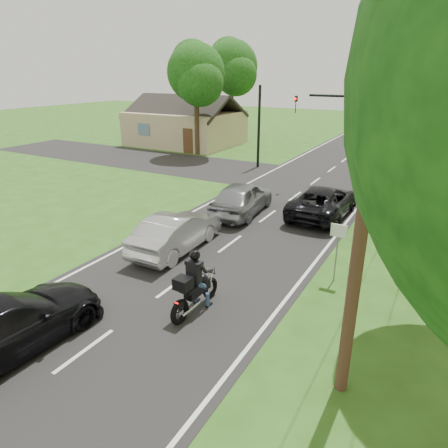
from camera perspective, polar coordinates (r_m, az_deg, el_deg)
The scene contains 17 objects.
ground at distance 14.02m, azimuth -7.07°, elevation -8.62°, with size 140.00×140.00×0.00m, color #294F16.
road at distance 22.15m, azimuth 8.32°, elevation 2.62°, with size 8.00×100.00×0.01m, color black.
cross_road at distance 27.62m, azimuth 12.93°, elevation 5.98°, with size 60.00×7.00×0.01m, color black.
motorcycle_rider at distance 12.17m, azimuth -4.32°, elevation -9.07°, with size 0.67×2.36×2.03m.
dark_suv at distance 20.76m, azimuth 14.04°, elevation 3.19°, with size 2.52×5.48×1.52m, color black.
silver_sedan at distance 16.31m, azimuth -6.81°, elevation -1.14°, with size 1.65×4.72×1.56m, color silver.
silver_suv at distance 20.45m, azimuth 2.60°, elevation 3.79°, with size 2.00×4.96×1.69m, color gray.
dark_car_behind at distance 11.98m, azimuth -28.71°, elevation -12.54°, with size 2.15×5.28×1.53m, color black.
traffic_signal at distance 24.21m, azimuth 20.03°, elevation 13.21°, with size 6.38×0.44×6.00m.
signal_pole_far at distance 30.69m, azimuth 5.00°, elevation 13.59°, with size 0.20×0.20×6.00m, color black.
utility_pole_near at distance 8.00m, azimuth 19.96°, elevation 6.76°, with size 1.60×0.28×10.00m.
utility_pole_far at distance 31.78m, azimuth 28.23°, elevation 15.33°, with size 1.60×0.28×10.00m.
sign_white at distance 14.00m, azimuth 15.97°, elevation -2.06°, with size 0.55×0.07×2.12m.
sign_green at distance 21.49m, azimuth 21.81°, elevation 5.20°, with size 0.55×0.07×2.12m.
tree_left_near at distance 35.17m, azimuth -3.85°, elevation 20.32°, with size 5.12×4.96×9.22m.
tree_left_far at distance 44.76m, azimuth 1.33°, elevation 21.24°, with size 5.76×5.58×10.14m.
house at distance 41.36m, azimuth -5.52°, elevation 13.73°, with size 10.20×8.00×4.84m.
Camera 1 is at (7.43, -9.70, 6.87)m, focal length 32.00 mm.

